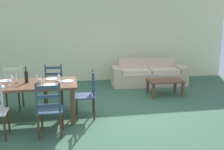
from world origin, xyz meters
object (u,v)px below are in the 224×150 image
object	(u,v)px
dining_chair_head_east	(88,94)
wine_glass_far_left	(12,77)
dining_chair_near_right	(50,109)
dining_chair_far_left	(12,88)
wine_glass_far_right	(59,75)
dining_chair_far_right	(54,86)
wine_glass_near_right	(58,78)
coffee_cup_primary	(40,81)
coffee_table	(165,82)
wine_glass_near_left	(9,80)
wine_bottle	(26,77)
couch	(148,75)
dining_table	(27,88)

from	to	relation	value
dining_chair_head_east	wine_glass_far_left	distance (m)	1.51
dining_chair_near_right	dining_chair_far_left	bearing A→B (deg)	120.90
wine_glass_far_right	dining_chair_far_right	bearing A→B (deg)	103.14
wine_glass_near_right	coffee_cup_primary	distance (m)	0.36
dining_chair_far_right	wine_glass_far_left	world-z (taller)	dining_chair_far_right
dining_chair_far_left	wine_glass_near_right	bearing A→B (deg)	-40.18
wine_glass_far_left	coffee_table	distance (m)	3.76
wine_glass_near_left	wine_glass_near_right	xyz separation A→B (m)	(0.89, -0.02, 0.00)
wine_glass_far_left	wine_glass_near_right	bearing A→B (deg)	-17.63
wine_bottle	wine_glass_near_right	world-z (taller)	wine_bottle
wine_glass_far_left	couch	distance (m)	4.21
wine_bottle	wine_glass_far_left	distance (m)	0.30
dining_chair_near_right	wine_bottle	xyz separation A→B (m)	(-0.48, 0.84, 0.39)
dining_chair_far_right	dining_chair_head_east	bearing A→B (deg)	-49.02
wine_glass_near_right	wine_glass_far_left	distance (m)	0.94
dining_chair_far_left	coffee_cup_primary	distance (m)	1.09
dining_table	dining_chair_near_right	xyz separation A→B (m)	(0.47, -0.79, -0.19)
dining_chair_near_right	dining_chair_far_left	xyz separation A→B (m)	(-0.90, 1.51, 0.00)
coffee_table	wine_glass_near_left	bearing A→B (deg)	-160.56
dining_chair_far_right	couch	bearing A→B (deg)	29.46
wine_bottle	couch	size ratio (longest dim) A/B	0.14
wine_bottle	couch	xyz separation A→B (m)	(3.25, 2.31, -0.58)
dining_table	wine_bottle	size ratio (longest dim) A/B	6.01
coffee_cup_primary	coffee_table	world-z (taller)	coffee_cup_primary
dining_chair_far_right	couch	size ratio (longest dim) A/B	0.41
wine_glass_far_left	wine_glass_far_right	xyz separation A→B (m)	(0.89, -0.02, 0.00)
dining_chair_head_east	wine_bottle	bearing A→B (deg)	175.66
dining_table	wine_bottle	distance (m)	0.21
dining_chair_far_right	wine_glass_near_right	distance (m)	1.02
wine_glass_far_right	coffee_table	bearing A→B (deg)	20.78
wine_glass_near_left	coffee_cup_primary	size ratio (longest dim) A/B	1.79
coffee_cup_primary	dining_table	bearing A→B (deg)	165.97
dining_chair_near_right	wine_glass_near_right	size ratio (longest dim) A/B	5.96
dining_chair_far_left	dining_chair_head_east	world-z (taller)	same
wine_glass_near_right	dining_chair_head_east	bearing A→B (deg)	11.31
dining_table	couch	size ratio (longest dim) A/B	0.82
dining_chair_near_right	dining_chair_head_east	world-z (taller)	same
dining_table	dining_chair_head_east	distance (m)	1.17
wine_bottle	coffee_cup_primary	xyz separation A→B (m)	(0.26, -0.11, -0.07)
dining_chair_near_right	wine_glass_near_left	world-z (taller)	dining_chair_near_right
dining_chair_far_right	dining_table	bearing A→B (deg)	-119.92
dining_table	couch	bearing A→B (deg)	36.02
dining_chair_far_right	coffee_table	distance (m)	2.88
dining_table	wine_glass_far_right	world-z (taller)	wine_glass_far_right
wine_glass_near_left	coffee_cup_primary	bearing A→B (deg)	6.32
coffee_table	wine_glass_far_left	bearing A→B (deg)	-164.32
wine_glass_near_right	coffee_table	bearing A→B (deg)	25.59
wine_glass_near_left	dining_chair_far_right	bearing A→B (deg)	50.73
coffee_table	wine_glass_near_right	bearing A→B (deg)	-154.41
wine_bottle	coffee_table	world-z (taller)	wine_bottle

